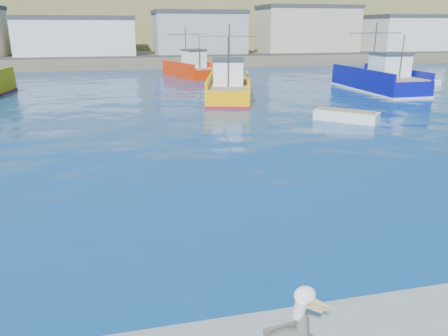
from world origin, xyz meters
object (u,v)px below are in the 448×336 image
Objects in this scene: trawler_blue at (379,80)px; trawler_yellow_b at (229,88)px; skiff_mid at (346,117)px; skiff_far at (428,81)px; boat_orange at (190,68)px.

trawler_yellow_b is at bearing -174.52° from trawler_blue.
skiff_mid is 25.34m from skiff_far.
trawler_yellow_b is 2.96× the size of skiff_far.
trawler_blue reaches higher than boat_orange.
trawler_blue is at bearing 5.48° from trawler_yellow_b.
trawler_yellow_b is 1.13× the size of boat_orange.
trawler_yellow_b is at bearing -88.79° from boat_orange.
skiff_mid is (-10.33, -12.54, -0.78)m from trawler_blue.
boat_orange reaches higher than skiff_mid.
trawler_yellow_b is 0.93× the size of trawler_blue.
boat_orange is at bearing 91.21° from trawler_yellow_b.
trawler_blue reaches higher than skiff_far.
skiff_far is (25.00, -12.83, -0.82)m from boat_orange.
trawler_yellow_b is at bearing 116.39° from skiff_mid.
boat_orange is (-16.19, 16.88, -0.00)m from trawler_blue.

